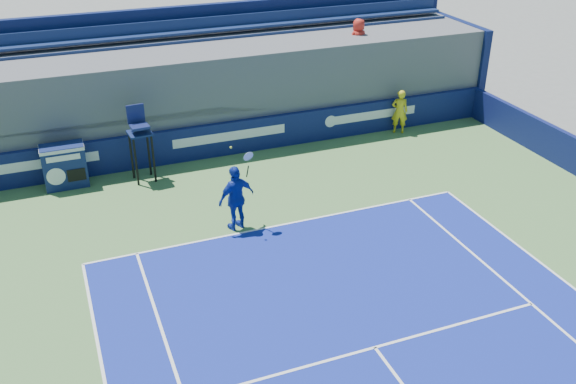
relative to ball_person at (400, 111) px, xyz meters
name	(u,v)px	position (x,y,z in m)	size (l,w,h in m)	color
ball_person	(400,111)	(0.00, 0.00, 0.00)	(0.61, 0.40, 1.67)	gold
back_hoarding	(229,138)	(-6.47, 0.40, -0.24)	(20.40, 0.21, 1.20)	#0D154A
match_clock	(64,165)	(-11.96, -0.08, -0.10)	(1.32, 0.74, 1.40)	#0F1C4E
umpire_chair	(140,136)	(-9.61, -0.50, 0.68)	(0.76, 0.76, 2.48)	black
tennis_player	(236,198)	(-7.72, -4.50, 0.12)	(1.20, 0.77, 2.57)	#132B9E
stadium_seating	(212,86)	(-6.48, 2.45, 0.99)	(21.00, 4.05, 4.40)	#56565B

